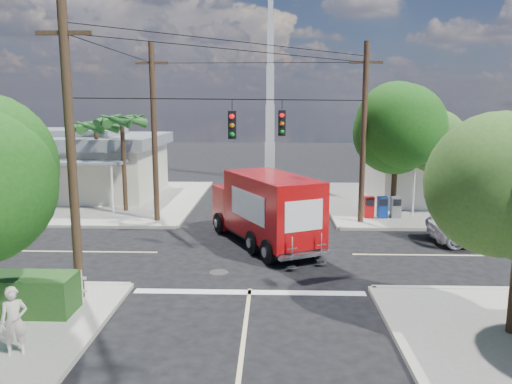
{
  "coord_description": "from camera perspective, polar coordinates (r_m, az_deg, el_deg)",
  "views": [
    {
      "loc": [
        0.73,
        -19.64,
        6.01
      ],
      "look_at": [
        0.0,
        2.0,
        2.2
      ],
      "focal_mm": 35.0,
      "sensor_mm": 36.0,
      "label": 1
    }
  ],
  "objects": [
    {
      "name": "road_markings",
      "position": [
        19.14,
        -0.35,
        -8.3
      ],
      "size": [
        32.0,
        32.0,
        0.01
      ],
      "color": "beige",
      "rests_on": "ground"
    },
    {
      "name": "tree_ne_front",
      "position": [
        27.21,
        15.83,
        6.99
      ],
      "size": [
        4.21,
        4.14,
        6.66
      ],
      "color": "#422D1C",
      "rests_on": "sidewalk_ne"
    },
    {
      "name": "radio_tower",
      "position": [
        39.64,
        1.62,
        9.45
      ],
      "size": [
        0.8,
        0.8,
        17.0
      ],
      "color": "silver",
      "rests_on": "ground"
    },
    {
      "name": "tree_ne_back",
      "position": [
        30.06,
        19.62,
        5.93
      ],
      "size": [
        3.77,
        3.66,
        5.82
      ],
      "color": "#422D1C",
      "rests_on": "sidewalk_ne"
    },
    {
      "name": "building_nw",
      "position": [
        34.74,
        -19.61,
        3.14
      ],
      "size": [
        10.8,
        10.2,
        4.3
      ],
      "color": "beige",
      "rests_on": "sidewalk_nw"
    },
    {
      "name": "sidewalk_ne",
      "position": [
        32.7,
        19.98,
        -1.09
      ],
      "size": [
        14.12,
        14.12,
        0.14
      ],
      "color": "#9A958B",
      "rests_on": "ground"
    },
    {
      "name": "utility_poles",
      "position": [
        21.41,
        -4.3,
        6.37
      ],
      "size": [
        12.0,
        10.68,
        9.0
      ],
      "color": "#473321",
      "rests_on": "ground"
    },
    {
      "name": "sidewalk_nw",
      "position": [
        33.18,
        -18.58,
        -0.85
      ],
      "size": [
        14.12,
        14.12,
        0.14
      ],
      "color": "#9A958B",
      "rests_on": "ground"
    },
    {
      "name": "vending_boxes",
      "position": [
        27.0,
        14.24,
        -1.69
      ],
      "size": [
        1.9,
        0.5,
        1.1
      ],
      "color": "#B50B0D",
      "rests_on": "sidewalk_ne"
    },
    {
      "name": "building_ne",
      "position": [
        33.92,
        22.25,
        2.99
      ],
      "size": [
        11.8,
        10.2,
        4.5
      ],
      "color": "silver",
      "rests_on": "sidewalk_ne"
    },
    {
      "name": "palm_nw_back",
      "position": [
        30.44,
        -17.85,
        6.99
      ],
      "size": [
        3.01,
        3.08,
        5.19
      ],
      "color": "#422D1C",
      "rests_on": "sidewalk_nw"
    },
    {
      "name": "palm_nw_front",
      "position": [
        28.37,
        -15.07,
        7.69
      ],
      "size": [
        3.01,
        3.08,
        5.59
      ],
      "color": "#422D1C",
      "rests_on": "sidewalk_nw"
    },
    {
      "name": "delivery_truck",
      "position": [
        21.36,
        1.03,
        -1.97
      ],
      "size": [
        5.14,
        7.37,
        3.12
      ],
      "color": "black",
      "rests_on": "ground"
    },
    {
      "name": "ground",
      "position": [
        20.55,
        -0.19,
        -7.03
      ],
      "size": [
        120.0,
        120.0,
        0.0
      ],
      "primitive_type": "plane",
      "color": "black",
      "rests_on": "ground"
    },
    {
      "name": "parked_car",
      "position": [
        24.01,
        25.04,
        -3.75
      ],
      "size": [
        5.05,
        2.35,
        1.4
      ],
      "primitive_type": "imported",
      "rotation": [
        0.0,
        0.0,
        1.57
      ],
      "color": "silver",
      "rests_on": "ground"
    },
    {
      "name": "pedestrian",
      "position": [
        13.4,
        -25.92,
        -13.13
      ],
      "size": [
        0.72,
        0.61,
        1.68
      ],
      "primitive_type": "imported",
      "rotation": [
        0.0,
        0.0,
        0.4
      ],
      "color": "beige",
      "rests_on": "sidewalk_sw"
    }
  ]
}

